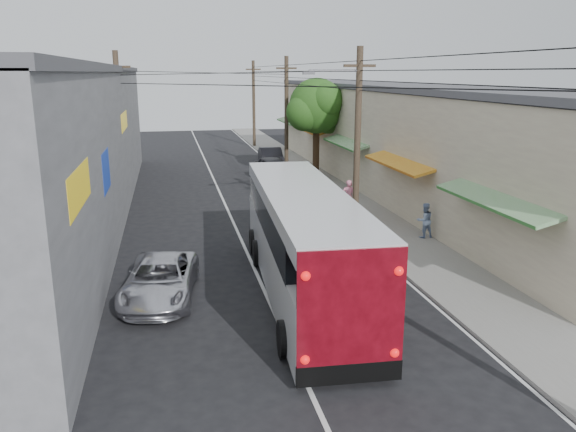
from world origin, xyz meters
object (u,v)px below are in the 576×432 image
(jeepney, at_px, (160,280))
(pedestrian_far, at_px, (425,220))
(parked_suv, at_px, (299,191))
(parked_car_far, at_px, (271,158))
(coach_bus, at_px, (303,240))
(pedestrian_near, at_px, (348,197))
(parked_car_mid, at_px, (274,169))

(jeepney, xyz_separation_m, pedestrian_far, (10.90, 4.21, 0.23))
(parked_suv, relative_size, parked_car_far, 1.34)
(coach_bus, bearing_deg, parked_car_far, 85.43)
(jeepney, xyz_separation_m, pedestrian_near, (8.99, 8.73, 0.35))
(parked_suv, bearing_deg, parked_car_mid, 83.39)
(pedestrian_near, bearing_deg, parked_car_far, -69.35)
(coach_bus, bearing_deg, jeepney, 178.51)
(parked_car_far, relative_size, pedestrian_near, 2.60)
(parked_car_mid, distance_m, parked_car_far, 5.52)
(parked_suv, height_order, parked_car_mid, parked_suv)
(parked_suv, bearing_deg, pedestrian_near, -59.40)
(coach_bus, xyz_separation_m, pedestrian_near, (4.49, 9.11, -0.77))
(parked_car_mid, bearing_deg, pedestrian_near, -86.31)
(coach_bus, bearing_deg, parked_car_mid, 85.55)
(coach_bus, distance_m, jeepney, 4.65)
(parked_suv, height_order, pedestrian_near, pedestrian_near)
(jeepney, relative_size, parked_car_mid, 0.98)
(pedestrian_far, bearing_deg, jeepney, 15.29)
(pedestrian_near, bearing_deg, parked_suv, -36.23)
(jeepney, bearing_deg, pedestrian_far, 28.88)
(coach_bus, xyz_separation_m, parked_suv, (2.59, 11.61, -0.88))
(pedestrian_near, xyz_separation_m, pedestrian_far, (1.91, -4.52, -0.11))
(coach_bus, bearing_deg, parked_suv, 80.74)
(parked_car_far, distance_m, pedestrian_far, 20.04)
(parked_car_mid, distance_m, pedestrian_near, 10.02)
(jeepney, height_order, parked_car_far, parked_car_far)
(coach_bus, height_order, jeepney, coach_bus)
(pedestrian_far, bearing_deg, parked_car_mid, -81.02)
(pedestrian_far, bearing_deg, coach_bus, 29.84)
(jeepney, height_order, parked_suv, parked_suv)
(parked_suv, height_order, pedestrian_far, parked_suv)
(parked_car_mid, relative_size, pedestrian_near, 2.71)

